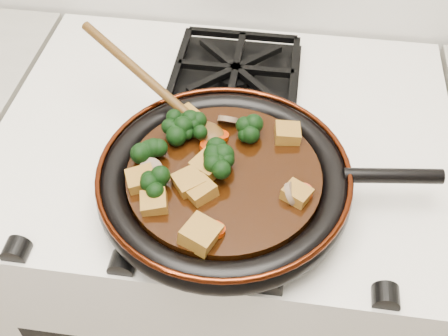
# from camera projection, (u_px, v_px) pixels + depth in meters

# --- Properties ---
(stove) EXTENTS (0.76, 0.60, 0.90)m
(stove) POSITION_uv_depth(u_px,v_px,m) (225.00, 273.00, 1.27)
(stove) COLOR silver
(stove) RESTS_ON ground
(burner_grate_front) EXTENTS (0.23, 0.23, 0.03)m
(burner_grate_front) POSITION_uv_depth(u_px,v_px,m) (212.00, 189.00, 0.83)
(burner_grate_front) COLOR black
(burner_grate_front) RESTS_ON stove
(burner_grate_back) EXTENTS (0.23, 0.23, 0.03)m
(burner_grate_back) POSITION_uv_depth(u_px,v_px,m) (236.00, 72.00, 1.02)
(burner_grate_back) COLOR black
(burner_grate_back) RESTS_ON stove
(skillet) EXTENTS (0.49, 0.37, 0.05)m
(skillet) POSITION_uv_depth(u_px,v_px,m) (225.00, 180.00, 0.81)
(skillet) COLOR black
(skillet) RESTS_ON burner_grate_front
(braising_sauce) EXTENTS (0.28, 0.28, 0.02)m
(braising_sauce) POSITION_uv_depth(u_px,v_px,m) (224.00, 178.00, 0.80)
(braising_sauce) COLOR black
(braising_sauce) RESTS_ON skillet
(tofu_cube_0) EXTENTS (0.06, 0.06, 0.03)m
(tofu_cube_0) POSITION_uv_depth(u_px,v_px,m) (201.00, 234.00, 0.71)
(tofu_cube_0) COLOR olive
(tofu_cube_0) RESTS_ON braising_sauce
(tofu_cube_1) EXTENTS (0.05, 0.05, 0.02)m
(tofu_cube_1) POSITION_uv_depth(u_px,v_px,m) (189.00, 182.00, 0.77)
(tofu_cube_1) COLOR olive
(tofu_cube_1) RESTS_ON braising_sauce
(tofu_cube_2) EXTENTS (0.06, 0.06, 0.03)m
(tofu_cube_2) POSITION_uv_depth(u_px,v_px,m) (209.00, 165.00, 0.79)
(tofu_cube_2) COLOR olive
(tofu_cube_2) RESTS_ON braising_sauce
(tofu_cube_3) EXTENTS (0.05, 0.05, 0.03)m
(tofu_cube_3) POSITION_uv_depth(u_px,v_px,m) (200.00, 190.00, 0.76)
(tofu_cube_3) COLOR olive
(tofu_cube_3) RESTS_ON braising_sauce
(tofu_cube_4) EXTENTS (0.04, 0.04, 0.03)m
(tofu_cube_4) POSITION_uv_depth(u_px,v_px,m) (288.00, 134.00, 0.84)
(tofu_cube_4) COLOR olive
(tofu_cube_4) RESTS_ON braising_sauce
(tofu_cube_5) EXTENTS (0.04, 0.04, 0.02)m
(tofu_cube_5) POSITION_uv_depth(u_px,v_px,m) (154.00, 203.00, 0.75)
(tofu_cube_5) COLOR olive
(tofu_cube_5) RESTS_ON braising_sauce
(tofu_cube_6) EXTENTS (0.05, 0.04, 0.02)m
(tofu_cube_6) POSITION_uv_depth(u_px,v_px,m) (297.00, 194.00, 0.76)
(tofu_cube_6) COLOR olive
(tofu_cube_6) RESTS_ON braising_sauce
(tofu_cube_7) EXTENTS (0.05, 0.05, 0.02)m
(tofu_cube_7) POSITION_uv_depth(u_px,v_px,m) (187.00, 118.00, 0.86)
(tofu_cube_7) COLOR olive
(tofu_cube_7) RESTS_ON braising_sauce
(tofu_cube_8) EXTENTS (0.05, 0.05, 0.02)m
(tofu_cube_8) POSITION_uv_depth(u_px,v_px,m) (141.00, 180.00, 0.78)
(tofu_cube_8) COLOR olive
(tofu_cube_8) RESTS_ON braising_sauce
(broccoli_floret_0) EXTENTS (0.08, 0.07, 0.07)m
(broccoli_floret_0) POSITION_uv_depth(u_px,v_px,m) (176.00, 132.00, 0.83)
(broccoli_floret_0) COLOR black
(broccoli_floret_0) RESTS_ON braising_sauce
(broccoli_floret_1) EXTENTS (0.06, 0.07, 0.07)m
(broccoli_floret_1) POSITION_uv_depth(u_px,v_px,m) (194.00, 129.00, 0.84)
(broccoli_floret_1) COLOR black
(broccoli_floret_1) RESTS_ON braising_sauce
(broccoli_floret_2) EXTENTS (0.08, 0.09, 0.06)m
(broccoli_floret_2) POSITION_uv_depth(u_px,v_px,m) (220.00, 158.00, 0.80)
(broccoli_floret_2) COLOR black
(broccoli_floret_2) RESTS_ON braising_sauce
(broccoli_floret_3) EXTENTS (0.09, 0.09, 0.07)m
(broccoli_floret_3) POSITION_uv_depth(u_px,v_px,m) (148.00, 156.00, 0.80)
(broccoli_floret_3) COLOR black
(broccoli_floret_3) RESTS_ON braising_sauce
(broccoli_floret_4) EXTENTS (0.09, 0.07, 0.07)m
(broccoli_floret_4) POSITION_uv_depth(u_px,v_px,m) (250.00, 134.00, 0.83)
(broccoli_floret_4) COLOR black
(broccoli_floret_4) RESTS_ON braising_sauce
(broccoli_floret_5) EXTENTS (0.07, 0.08, 0.07)m
(broccoli_floret_5) POSITION_uv_depth(u_px,v_px,m) (151.00, 185.00, 0.77)
(broccoli_floret_5) COLOR black
(broccoli_floret_5) RESTS_ON braising_sauce
(broccoli_floret_6) EXTENTS (0.09, 0.09, 0.07)m
(broccoli_floret_6) POSITION_uv_depth(u_px,v_px,m) (176.00, 128.00, 0.84)
(broccoli_floret_6) COLOR black
(broccoli_floret_6) RESTS_ON braising_sauce
(broccoli_floret_7) EXTENTS (0.08, 0.08, 0.06)m
(broccoli_floret_7) POSITION_uv_depth(u_px,v_px,m) (221.00, 169.00, 0.78)
(broccoli_floret_7) COLOR black
(broccoli_floret_7) RESTS_ON braising_sauce
(carrot_coin_0) EXTENTS (0.03, 0.03, 0.02)m
(carrot_coin_0) POSITION_uv_depth(u_px,v_px,m) (195.00, 231.00, 0.72)
(carrot_coin_0) COLOR #A62904
(carrot_coin_0) RESTS_ON braising_sauce
(carrot_coin_1) EXTENTS (0.03, 0.03, 0.02)m
(carrot_coin_1) POSITION_uv_depth(u_px,v_px,m) (303.00, 192.00, 0.77)
(carrot_coin_1) COLOR #A62904
(carrot_coin_1) RESTS_ON braising_sauce
(carrot_coin_2) EXTENTS (0.03, 0.03, 0.01)m
(carrot_coin_2) POSITION_uv_depth(u_px,v_px,m) (209.00, 147.00, 0.82)
(carrot_coin_2) COLOR #A62904
(carrot_coin_2) RESTS_ON braising_sauce
(carrot_coin_3) EXTENTS (0.03, 0.03, 0.02)m
(carrot_coin_3) POSITION_uv_depth(u_px,v_px,m) (220.00, 136.00, 0.84)
(carrot_coin_3) COLOR #A62904
(carrot_coin_3) RESTS_ON braising_sauce
(carrot_coin_4) EXTENTS (0.03, 0.03, 0.02)m
(carrot_coin_4) POSITION_uv_depth(u_px,v_px,m) (214.00, 229.00, 0.72)
(carrot_coin_4) COLOR #A62904
(carrot_coin_4) RESTS_ON braising_sauce
(mushroom_slice_0) EXTENTS (0.04, 0.03, 0.03)m
(mushroom_slice_0) POSITION_uv_depth(u_px,v_px,m) (228.00, 120.00, 0.86)
(mushroom_slice_0) COLOR brown
(mushroom_slice_0) RESTS_ON braising_sauce
(mushroom_slice_1) EXTENTS (0.03, 0.04, 0.03)m
(mushroom_slice_1) POSITION_uv_depth(u_px,v_px,m) (293.00, 194.00, 0.76)
(mushroom_slice_1) COLOR brown
(mushroom_slice_1) RESTS_ON braising_sauce
(mushroom_slice_2) EXTENTS (0.03, 0.03, 0.02)m
(mushroom_slice_2) POSITION_uv_depth(u_px,v_px,m) (151.00, 170.00, 0.79)
(mushroom_slice_2) COLOR brown
(mushroom_slice_2) RESTS_ON braising_sauce
(wooden_spoon) EXTENTS (0.16, 0.11, 0.27)m
(wooden_spoon) POSITION_uv_depth(u_px,v_px,m) (169.00, 99.00, 0.86)
(wooden_spoon) COLOR #4B2F10
(wooden_spoon) RESTS_ON braising_sauce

